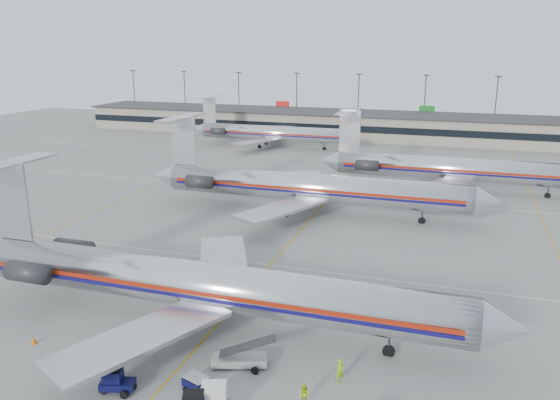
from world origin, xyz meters
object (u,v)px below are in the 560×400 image
at_px(jet_foreground, 199,284).
at_px(belt_loader, 241,358).
at_px(jet_second_row, 306,187).
at_px(uld_container, 214,399).

relative_size(jet_foreground, belt_loader, 9.99).
bearing_deg(jet_foreground, jet_second_row, 90.12).
bearing_deg(jet_second_row, uld_container, -82.17).
height_order(uld_container, belt_loader, belt_loader).
height_order(jet_foreground, jet_second_row, jet_second_row).
height_order(jet_second_row, belt_loader, jet_second_row).
height_order(jet_foreground, belt_loader, jet_foreground).
xyz_separation_m(jet_second_row, belt_loader, (5.66, -38.57, -3.11)).
xyz_separation_m(jet_foreground, belt_loader, (5.59, -4.83, -3.07)).
bearing_deg(belt_loader, jet_foreground, 120.61).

